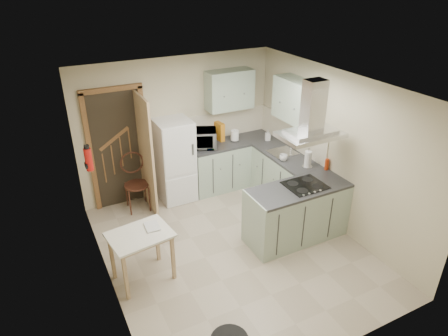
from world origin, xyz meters
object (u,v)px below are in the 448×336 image
fridge (175,161)px  drop_leaf_table (142,256)px  bentwood_chair (137,185)px  microwave (200,139)px  extractor_hood (310,135)px  peninsula (297,212)px

fridge → drop_leaf_table: (-1.17, -1.81, -0.38)m
bentwood_chair → microwave: microwave is taller
fridge → bentwood_chair: fridge is taller
extractor_hood → microwave: 2.27m
extractor_hood → microwave: size_ratio=1.52×
fridge → extractor_hood: bearing=-56.2°
drop_leaf_table → bentwood_chair: (0.43, 1.76, 0.10)m
fridge → bentwood_chair: bearing=-176.1°
fridge → peninsula: fridge is taller
fridge → peninsula: (1.22, -1.98, -0.30)m
drop_leaf_table → extractor_hood: bearing=-11.7°
bentwood_chair → drop_leaf_table: bearing=-99.3°
fridge → extractor_hood: 2.57m
fridge → bentwood_chair: (-0.74, -0.05, -0.28)m
peninsula → drop_leaf_table: bearing=175.8°
drop_leaf_table → bentwood_chair: bearing=68.4°
peninsula → extractor_hood: size_ratio=1.72×
peninsula → bentwood_chair: 2.75m
extractor_hood → drop_leaf_table: size_ratio=1.14×
drop_leaf_table → peninsula: bearing=-11.9°
fridge → drop_leaf_table: fridge is taller
bentwood_chair → microwave: 1.38m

